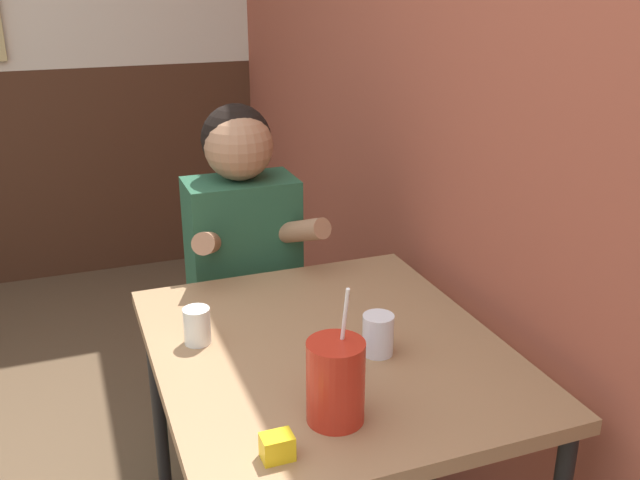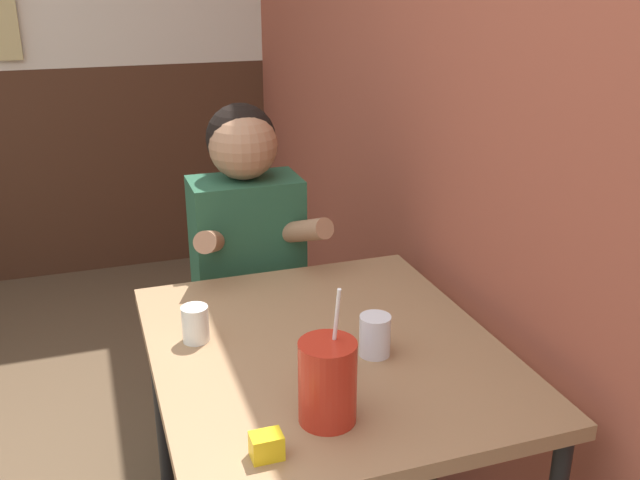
{
  "view_description": "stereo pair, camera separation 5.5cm",
  "coord_description": "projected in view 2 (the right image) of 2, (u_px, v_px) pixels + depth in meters",
  "views": [
    {
      "loc": [
        0.42,
        -1.07,
        1.57
      ],
      "look_at": [
        1.02,
        0.52,
        0.92
      ],
      "focal_mm": 40.0,
      "sensor_mm": 36.0,
      "label": 1
    },
    {
      "loc": [
        0.48,
        -1.09,
        1.57
      ],
      "look_at": [
        1.02,
        0.52,
        0.92
      ],
      "focal_mm": 40.0,
      "sensor_mm": 36.0,
      "label": 2
    }
  ],
  "objects": [
    {
      "name": "glass_center",
      "position": [
        195.0,
        324.0,
        1.72
      ],
      "size": [
        0.07,
        0.07,
        0.09
      ],
      "color": "silver",
      "rests_on": "main_table"
    },
    {
      "name": "brick_wall_right",
      "position": [
        364.0,
        33.0,
        2.57
      ],
      "size": [
        0.08,
        4.76,
        2.7
      ],
      "color": "#9E4C38",
      "rests_on": "ground_plane"
    },
    {
      "name": "condiment_ketchup",
      "position": [
        331.0,
        361.0,
        1.6
      ],
      "size": [
        0.06,
        0.04,
        0.05
      ],
      "color": "#B7140F",
      "rests_on": "main_table"
    },
    {
      "name": "person_seated",
      "position": [
        248.0,
        277.0,
        2.3
      ],
      "size": [
        0.42,
        0.41,
        1.19
      ],
      "color": "#235138",
      "rests_on": "ground_plane"
    },
    {
      "name": "cocktail_pitcher",
      "position": [
        327.0,
        382.0,
        1.41
      ],
      "size": [
        0.12,
        0.12,
        0.29
      ],
      "color": "#B22819",
      "rests_on": "main_table"
    },
    {
      "name": "glass_near_pitcher",
      "position": [
        375.0,
        335.0,
        1.66
      ],
      "size": [
        0.07,
        0.07,
        0.1
      ],
      "color": "silver",
      "rests_on": "main_table"
    },
    {
      "name": "main_table",
      "position": [
        326.0,
        370.0,
        1.74
      ],
      "size": [
        0.82,
        0.95,
        0.72
      ],
      "color": "#93704C",
      "rests_on": "ground_plane"
    },
    {
      "name": "condiment_mustard",
      "position": [
        267.0,
        446.0,
        1.32
      ],
      "size": [
        0.06,
        0.04,
        0.05
      ],
      "color": "yellow",
      "rests_on": "main_table"
    }
  ]
}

